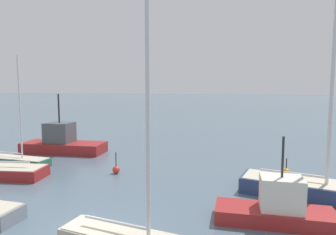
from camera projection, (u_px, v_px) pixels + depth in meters
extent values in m
plane|color=slate|center=(88.00, 233.00, 11.66)|extent=(600.00, 600.00, 0.00)
cylinder|color=silver|center=(147.00, 80.00, 9.44)|extent=(0.14, 0.14, 10.85)
cylinder|color=silver|center=(115.00, 222.00, 10.46)|extent=(2.65, 0.47, 0.11)
cylinder|color=silver|center=(7.00, 162.00, 18.86)|extent=(3.01, 0.62, 0.13)
cube|color=navy|center=(313.00, 190.00, 15.38)|extent=(7.70, 3.70, 0.85)
cube|color=beige|center=(314.00, 182.00, 15.34)|extent=(7.37, 3.47, 0.04)
cylinder|color=silver|center=(333.00, 72.00, 14.49)|extent=(0.18, 0.18, 11.50)
cylinder|color=silver|center=(292.00, 173.00, 15.79)|extent=(3.29, 0.84, 0.14)
cube|color=#2D6B51|center=(18.00, 162.00, 21.87)|extent=(4.94, 1.56, 0.60)
cube|color=beige|center=(18.00, 158.00, 21.83)|extent=(4.74, 1.44, 0.04)
cylinder|color=silver|center=(20.00, 108.00, 21.34)|extent=(0.12, 0.12, 7.59)
cylinder|color=silver|center=(10.00, 153.00, 22.01)|extent=(2.20, 0.16, 0.09)
cube|color=maroon|center=(64.00, 147.00, 26.36)|extent=(7.60, 3.26, 0.93)
cube|color=#4C5156|center=(60.00, 132.00, 26.29)|extent=(2.43, 2.18, 1.80)
cylinder|color=#262626|center=(59.00, 108.00, 26.07)|extent=(0.15, 0.15, 2.59)
cube|color=maroon|center=(274.00, 216.00, 12.57)|extent=(5.08, 1.96, 0.63)
cube|color=silver|center=(281.00, 193.00, 12.41)|extent=(1.79, 1.40, 1.42)
cylinder|color=#262626|center=(283.00, 157.00, 12.26)|extent=(0.10, 0.10, 1.76)
sphere|color=red|center=(116.00, 170.00, 19.88)|extent=(0.50, 0.50, 0.50)
cylinder|color=black|center=(116.00, 159.00, 19.80)|extent=(0.06, 0.06, 0.97)
sphere|color=orange|center=(286.00, 172.00, 19.13)|extent=(0.57, 0.57, 0.57)
cylinder|color=black|center=(286.00, 163.00, 19.07)|extent=(0.06, 0.06, 0.67)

